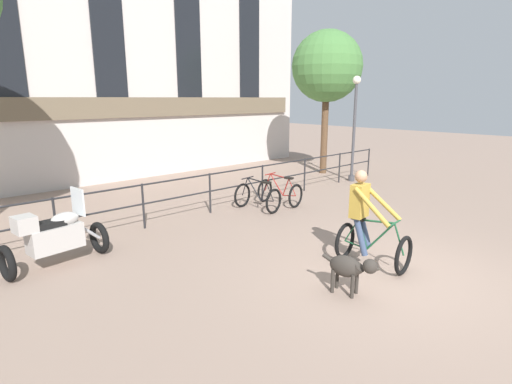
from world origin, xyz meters
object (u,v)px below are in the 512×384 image
(cyclist_with_bike, at_px, (367,223))
(parked_bicycle_near_lamp, at_px, (258,197))
(dog, at_px, (350,267))
(parked_bicycle_mid_left, at_px, (280,192))
(parked_motorcycle, at_px, (54,236))
(street_lamp, at_px, (354,123))

(cyclist_with_bike, bearing_deg, parked_bicycle_near_lamp, 69.32)
(dog, xyz_separation_m, parked_bicycle_mid_left, (3.04, 4.38, -0.08))
(dog, distance_m, parked_bicycle_near_lamp, 4.90)
(cyclist_with_bike, height_order, parked_bicycle_near_lamp, cyclist_with_bike)
(cyclist_with_bike, distance_m, parked_bicycle_near_lamp, 4.05)
(parked_motorcycle, height_order, parked_bicycle_mid_left, parked_motorcycle)
(parked_motorcycle, bearing_deg, street_lamp, -92.81)
(dog, height_order, street_lamp, street_lamp)
(cyclist_with_bike, height_order, parked_bicycle_mid_left, cyclist_with_bike)
(cyclist_with_bike, xyz_separation_m, dog, (-1.19, -0.48, -0.32))
(parked_motorcycle, distance_m, parked_bicycle_mid_left, 5.97)
(parked_motorcycle, distance_m, street_lamp, 10.37)
(parked_bicycle_mid_left, bearing_deg, cyclist_with_bike, 55.84)
(cyclist_with_bike, height_order, dog, cyclist_with_bike)
(dog, bearing_deg, parked_bicycle_mid_left, 42.22)
(parked_bicycle_mid_left, height_order, street_lamp, street_lamp)
(parked_bicycle_near_lamp, height_order, street_lamp, street_lamp)
(dog, height_order, parked_bicycle_near_lamp, parked_bicycle_near_lamp)
(parked_motorcycle, relative_size, street_lamp, 0.49)
(dog, relative_size, parked_bicycle_mid_left, 0.77)
(cyclist_with_bike, distance_m, parked_motorcycle, 5.51)
(parked_motorcycle, height_order, street_lamp, street_lamp)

